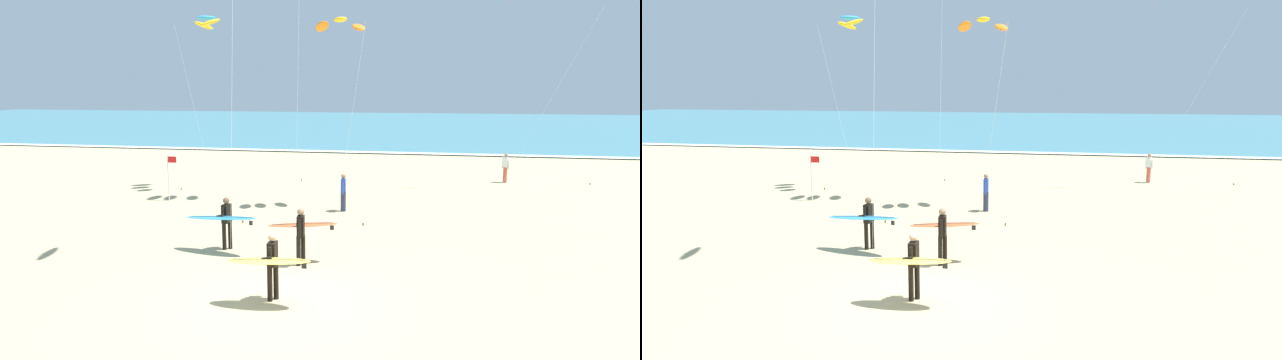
{
  "view_description": "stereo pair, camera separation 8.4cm",
  "coord_description": "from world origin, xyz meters",
  "views": [
    {
      "loc": [
        3.25,
        -12.37,
        5.25
      ],
      "look_at": [
        0.14,
        4.39,
        2.26
      ],
      "focal_mm": 30.78,
      "sensor_mm": 36.0,
      "label": 1
    },
    {
      "loc": [
        3.33,
        -12.36,
        5.25
      ],
      "look_at": [
        0.14,
        4.39,
        2.26
      ],
      "focal_mm": 30.78,
      "sensor_mm": 36.0,
      "label": 2
    }
  ],
  "objects": [
    {
      "name": "kite_arc_cobalt_far",
      "position": [
        -7.26,
        13.89,
        8.24
      ],
      "size": [
        2.34,
        2.28,
        8.55
      ],
      "color": "yellow",
      "rests_on": "ground"
    },
    {
      "name": "bystander_blue_top",
      "position": [
        0.12,
        9.83,
        0.81
      ],
      "size": [
        0.22,
        0.5,
        1.59
      ],
      "color": "#2D334C",
      "rests_on": "ground"
    },
    {
      "name": "surfer_third",
      "position": [
        -0.22,
        -0.16,
        1.04
      ],
      "size": [
        2.05,
        0.91,
        1.71
      ],
      "color": "black",
      "rests_on": "ground"
    },
    {
      "name": "surfer_lead",
      "position": [
        -0.14,
        2.91,
        1.04
      ],
      "size": [
        2.15,
        0.97,
        1.71
      ],
      "color": "black",
      "rests_on": "ground"
    },
    {
      "name": "ground_plane",
      "position": [
        0.0,
        0.0,
        0.0
      ],
      "size": [
        160.0,
        160.0,
        0.0
      ],
      "primitive_type": "plane",
      "color": "tan"
    },
    {
      "name": "kite_arc_golden_high",
      "position": [
        -0.2,
        10.88,
        7.67
      ],
      "size": [
        2.58,
        4.16,
        7.99
      ],
      "color": "orange",
      "rests_on": "ground"
    },
    {
      "name": "shoreline_foam",
      "position": [
        0.0,
        29.56,
        0.09
      ],
      "size": [
        160.0,
        1.11,
        0.01
      ],
      "primitive_type": "cube",
      "color": "white",
      "rests_on": "ocean_water"
    },
    {
      "name": "ocean_water",
      "position": [
        0.0,
        59.26,
        0.04
      ],
      "size": [
        160.0,
        60.0,
        0.08
      ],
      "primitive_type": "cube",
      "color": "teal",
      "rests_on": "ground"
    },
    {
      "name": "lifeguard_flag",
      "position": [
        -7.94,
        10.47,
        1.27
      ],
      "size": [
        0.45,
        0.05,
        2.1
      ],
      "color": "silver",
      "rests_on": "ground"
    },
    {
      "name": "surfer_trailing",
      "position": [
        -2.83,
        3.65,
        1.05
      ],
      "size": [
        2.59,
        1.1,
        1.71
      ],
      "color": "black",
      "rests_on": "ground"
    },
    {
      "name": "bystander_white_top",
      "position": [
        7.77,
        18.18,
        0.81
      ],
      "size": [
        0.36,
        0.39,
        1.59
      ],
      "color": "#D8593F",
      "rests_on": "ground"
    }
  ]
}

